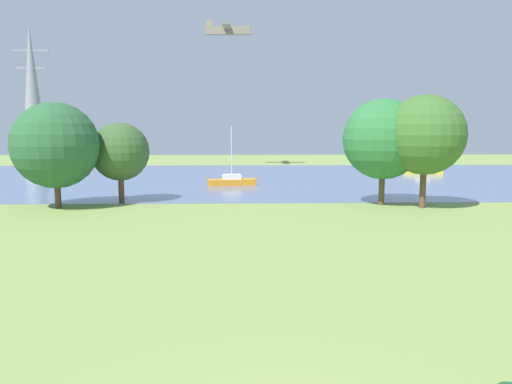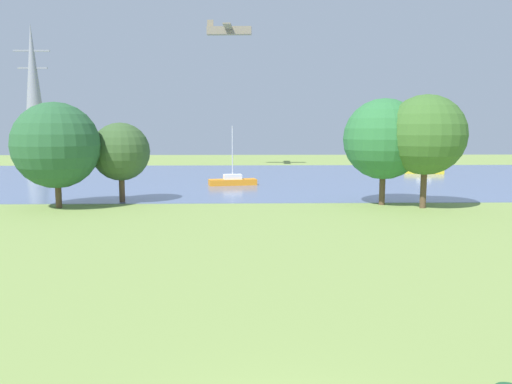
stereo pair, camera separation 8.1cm
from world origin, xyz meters
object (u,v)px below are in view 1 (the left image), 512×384
at_px(tree_east_near, 55,145).
at_px(tree_west_near, 383,139).
at_px(sailboat_orange, 232,181).
at_px(sailboat_yellow, 423,170).
at_px(light_aircraft, 228,30).
at_px(tree_west_far, 425,135).
at_px(electricity_pylon, 32,92).
at_px(tree_mid_shore, 120,152).

xyz_separation_m(tree_east_near, tree_west_near, (23.84, 0.85, 0.42)).
distance_m(sailboat_orange, tree_west_near, 18.22).
relative_size(sailboat_orange, sailboat_yellow, 1.13).
bearing_deg(tree_east_near, light_aircraft, 73.25).
bearing_deg(tree_west_far, electricity_pylon, 132.04).
height_order(sailboat_orange, tree_west_far, tree_west_far).
height_order(tree_west_far, light_aircraft, light_aircraft).
height_order(tree_mid_shore, electricity_pylon, electricity_pylon).
bearing_deg(tree_mid_shore, sailboat_yellow, 36.48).
bearing_deg(tree_mid_shore, light_aircraft, 78.03).
bearing_deg(sailboat_orange, sailboat_yellow, 27.39).
distance_m(sailboat_yellow, tree_west_near, 29.10).
bearing_deg(sailboat_yellow, light_aircraft, 156.35).
xyz_separation_m(tree_east_near, tree_west_far, (26.38, -0.74, 0.74)).
distance_m(sailboat_orange, electricity_pylon, 55.98).
xyz_separation_m(tree_west_near, light_aircraft, (-12.49, 36.84, 14.78)).
relative_size(sailboat_orange, light_aircraft, 0.71).
relative_size(tree_east_near, electricity_pylon, 0.31).
bearing_deg(tree_west_near, light_aircraft, 108.73).
bearing_deg(tree_mid_shore, sailboat_orange, 54.03).
bearing_deg(sailboat_orange, electricity_pylon, 131.57).
xyz_separation_m(tree_mid_shore, tree_west_near, (19.91, -1.84, 1.00)).
bearing_deg(tree_mid_shore, tree_west_far, -8.68).
distance_m(tree_mid_shore, light_aircraft, 39.11).
bearing_deg(tree_west_near, tree_east_near, -177.95).
xyz_separation_m(sailboat_orange, tree_west_far, (14.09, -14.95, 4.80)).
distance_m(sailboat_orange, tree_west_far, 21.10).
relative_size(sailboat_orange, tree_west_far, 0.73).
height_order(electricity_pylon, light_aircraft, electricity_pylon).
xyz_separation_m(tree_west_near, tree_west_far, (2.54, -1.59, 0.33)).
relative_size(tree_west_far, light_aircraft, 0.96).
height_order(tree_mid_shore, tree_west_near, tree_west_near).
bearing_deg(tree_east_near, tree_west_near, 2.05).
distance_m(tree_east_near, light_aircraft, 42.20).
xyz_separation_m(tree_mid_shore, light_aircraft, (7.42, 35.00, 15.78)).
distance_m(tree_mid_shore, tree_west_far, 22.75).
bearing_deg(tree_west_near, tree_mid_shore, 174.73).
distance_m(sailboat_yellow, tree_east_near, 45.35).
relative_size(tree_east_near, tree_west_far, 0.94).
height_order(tree_east_near, light_aircraft, light_aircraft).
height_order(sailboat_orange, tree_east_near, tree_east_near).
xyz_separation_m(sailboat_orange, tree_mid_shore, (-8.36, -11.52, 3.47)).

